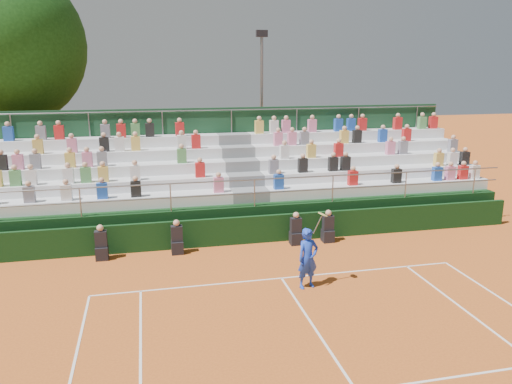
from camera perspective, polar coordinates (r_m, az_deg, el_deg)
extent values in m
plane|color=#C75D21|center=(15.13, 2.94, -9.82)|extent=(90.00, 90.00, 0.00)
cube|color=white|center=(15.13, 2.94, -9.80)|extent=(11.00, 0.06, 0.01)
cube|color=white|center=(12.41, 7.03, -15.61)|extent=(0.06, 6.40, 0.01)
cube|color=black|center=(17.84, 0.21, -4.28)|extent=(20.00, 0.15, 1.00)
cube|color=black|center=(17.19, -17.19, -6.67)|extent=(0.40, 0.40, 0.44)
cube|color=black|center=(17.03, -17.30, -5.16)|extent=(0.38, 0.25, 0.55)
sphere|color=tan|center=(16.91, -17.40, -3.94)|extent=(0.22, 0.22, 0.22)
cube|color=black|center=(17.14, -8.98, -6.25)|extent=(0.40, 0.40, 0.44)
cube|color=black|center=(16.98, -9.04, -4.73)|extent=(0.38, 0.25, 0.55)
sphere|color=tan|center=(16.86, -9.09, -3.51)|extent=(0.22, 0.22, 0.22)
cube|color=black|center=(17.84, 4.55, -5.28)|extent=(0.40, 0.40, 0.44)
cube|color=black|center=(17.69, 4.58, -3.82)|extent=(0.38, 0.25, 0.55)
sphere|color=tan|center=(17.57, 4.60, -2.64)|extent=(0.22, 0.22, 0.22)
cube|color=black|center=(18.22, 8.19, -4.97)|extent=(0.40, 0.40, 0.44)
cube|color=black|center=(18.07, 8.24, -3.53)|extent=(0.38, 0.25, 0.55)
sphere|color=tan|center=(17.95, 8.28, -2.38)|extent=(0.22, 0.22, 0.22)
cube|color=black|center=(20.72, -1.69, -1.37)|extent=(20.00, 5.20, 1.20)
cube|color=silver|center=(18.61, -17.08, -1.22)|extent=(9.30, 0.85, 0.42)
cube|color=silver|center=(20.66, 13.94, 0.49)|extent=(9.30, 0.85, 0.42)
cube|color=slate|center=(18.92, -0.74, -0.33)|extent=(1.40, 0.85, 0.42)
cube|color=silver|center=(19.34, -17.00, 0.64)|extent=(9.30, 0.85, 0.42)
cube|color=silver|center=(21.31, 13.00, 2.11)|extent=(9.30, 0.85, 0.42)
cube|color=slate|center=(19.63, -1.26, 1.46)|extent=(1.40, 0.85, 0.42)
cube|color=silver|center=(20.08, -16.92, 2.36)|extent=(9.30, 0.85, 0.42)
cube|color=silver|center=(21.99, 12.11, 3.64)|extent=(9.30, 0.85, 0.42)
cube|color=slate|center=(20.36, -1.74, 3.13)|extent=(1.40, 0.85, 0.42)
cube|color=silver|center=(20.84, -16.84, 3.95)|extent=(9.30, 0.85, 0.42)
cube|color=silver|center=(22.68, 11.28, 5.07)|extent=(9.30, 0.85, 0.42)
cube|color=slate|center=(21.11, -2.18, 4.68)|extent=(1.40, 0.85, 0.42)
cube|color=silver|center=(21.61, -16.78, 5.43)|extent=(9.30, 0.85, 0.42)
cube|color=silver|center=(23.39, 10.49, 6.42)|extent=(9.30, 0.85, 0.42)
cube|color=slate|center=(21.87, -2.60, 6.12)|extent=(1.40, 0.85, 0.42)
cube|color=#183F24|center=(22.53, -2.81, 4.06)|extent=(20.00, 0.12, 4.40)
cylinder|color=gray|center=(17.91, -0.17, 1.43)|extent=(20.00, 0.05, 0.05)
cylinder|color=gray|center=(22.16, -2.83, 9.37)|extent=(20.00, 0.05, 0.05)
cube|color=slate|center=(18.71, -24.48, -0.25)|extent=(0.36, 0.24, 0.56)
cube|color=silver|center=(18.49, -20.84, -0.06)|extent=(0.36, 0.24, 0.56)
cube|color=#1E4CB2|center=(18.35, -17.17, 0.14)|extent=(0.36, 0.24, 0.56)
cube|color=black|center=(18.29, -13.56, 0.33)|extent=(0.36, 0.24, 0.56)
cube|color=pink|center=(18.46, -4.30, 0.82)|extent=(0.36, 0.24, 0.56)
cube|color=#4C8C4C|center=(19.56, -25.79, 1.45)|extent=(0.36, 0.24, 0.56)
cube|color=silver|center=(19.44, -24.29, 1.55)|extent=(0.36, 0.24, 0.56)
cube|color=silver|center=(19.22, -20.65, 1.76)|extent=(0.36, 0.24, 0.56)
cube|color=#4C8C4C|center=(19.14, -18.87, 1.87)|extent=(0.36, 0.24, 0.56)
cube|color=gold|center=(19.08, -17.05, 1.97)|extent=(0.36, 0.24, 0.56)
cube|color=silver|center=(19.02, -13.64, 2.16)|extent=(0.36, 0.24, 0.56)
cube|color=red|center=(19.12, -6.41, 2.53)|extent=(0.36, 0.24, 0.56)
cube|color=black|center=(20.44, -27.04, 3.01)|extent=(0.36, 0.24, 0.56)
cube|color=pink|center=(20.31, -25.55, 3.12)|extent=(0.36, 0.24, 0.56)
cube|color=slate|center=(20.18, -23.89, 3.23)|extent=(0.36, 0.24, 0.56)
cube|color=gold|center=(19.97, -20.46, 3.45)|extent=(0.36, 0.24, 0.56)
cube|color=pink|center=(19.90, -18.71, 3.55)|extent=(0.36, 0.24, 0.56)
cube|color=slate|center=(19.84, -17.17, 3.65)|extent=(0.36, 0.24, 0.56)
cube|color=#4C8C4C|center=(19.82, -8.48, 4.11)|extent=(0.36, 0.24, 0.56)
cube|color=gold|center=(20.94, -23.65, 4.78)|extent=(0.36, 0.24, 0.56)
cube|color=pink|center=(20.74, -20.28, 5.01)|extent=(0.36, 0.24, 0.56)
cube|color=black|center=(20.61, -16.95, 5.22)|extent=(0.36, 0.24, 0.56)
cube|color=silver|center=(20.57, -15.34, 5.31)|extent=(0.36, 0.24, 0.56)
cube|color=gold|center=(20.55, -13.59, 5.41)|extent=(0.36, 0.24, 0.56)
cube|color=silver|center=(20.60, -8.50, 5.67)|extent=(0.36, 0.24, 0.56)
cube|color=red|center=(20.65, -6.88, 5.75)|extent=(0.36, 0.24, 0.56)
cube|color=#1E4CB2|center=(21.97, -26.44, 5.98)|extent=(0.36, 0.24, 0.56)
cube|color=slate|center=(21.71, -23.36, 6.22)|extent=(0.36, 0.24, 0.56)
cube|color=red|center=(21.60, -21.58, 6.36)|extent=(0.36, 0.24, 0.56)
cube|color=slate|center=(21.39, -16.84, 6.67)|extent=(0.36, 0.24, 0.56)
cube|color=red|center=(21.36, -15.15, 6.77)|extent=(0.36, 0.24, 0.56)
cube|color=#4C8C4C|center=(21.34, -13.62, 6.86)|extent=(0.36, 0.24, 0.56)
cube|color=black|center=(21.34, -12.04, 6.95)|extent=(0.36, 0.24, 0.56)
cube|color=red|center=(21.38, -8.71, 7.11)|extent=(0.36, 0.24, 0.56)
cube|color=#1E4CB2|center=(18.92, 2.61, 1.18)|extent=(0.36, 0.24, 0.56)
cube|color=red|center=(19.90, 11.00, 1.58)|extent=(0.36, 0.24, 0.56)
cube|color=black|center=(20.71, 15.75, 1.79)|extent=(0.36, 0.24, 0.56)
cube|color=#1E4CB2|center=(21.62, 19.98, 1.97)|extent=(0.36, 0.24, 0.56)
cube|color=pink|center=(21.94, 21.30, 2.03)|extent=(0.36, 0.24, 0.56)
cube|color=red|center=(22.28, 22.56, 2.08)|extent=(0.36, 0.24, 0.56)
cube|color=silver|center=(22.59, 23.69, 2.12)|extent=(0.36, 0.24, 0.56)
cube|color=slate|center=(19.64, 2.03, 2.92)|extent=(0.36, 0.24, 0.56)
cube|color=black|center=(19.97, 5.37, 3.05)|extent=(0.36, 0.24, 0.56)
cube|color=black|center=(20.39, 8.79, 3.18)|extent=(0.36, 0.24, 0.56)
cube|color=black|center=(20.59, 10.18, 3.23)|extent=(0.36, 0.24, 0.56)
cube|color=gold|center=(22.55, 20.15, 3.52)|extent=(0.36, 0.24, 0.56)
cube|color=silver|center=(22.90, 21.50, 3.55)|extent=(0.36, 0.24, 0.56)
cube|color=black|center=(23.24, 22.73, 3.58)|extent=(0.36, 0.24, 0.56)
cube|color=silver|center=(20.54, 3.26, 4.59)|extent=(0.36, 0.24, 0.56)
cube|color=gold|center=(20.88, 6.32, 4.69)|extent=(0.36, 0.24, 0.56)
cube|color=red|center=(21.30, 9.41, 4.77)|extent=(0.36, 0.24, 0.56)
cube|color=pink|center=(22.29, 15.10, 4.89)|extent=(0.36, 0.24, 0.56)
cube|color=slate|center=(22.57, 16.44, 4.90)|extent=(0.36, 0.24, 0.56)
cube|color=slate|center=(23.83, 21.56, 4.96)|extent=(0.36, 0.24, 0.56)
cube|color=pink|center=(21.27, 2.54, 6.08)|extent=(0.36, 0.24, 0.56)
cube|color=pink|center=(21.44, 4.14, 6.12)|extent=(0.36, 0.24, 0.56)
cube|color=slate|center=(21.61, 5.54, 6.15)|extent=(0.36, 0.24, 0.56)
cube|color=gold|center=(22.24, 10.04, 6.23)|extent=(0.36, 0.24, 0.56)
cube|color=black|center=(22.47, 11.47, 6.25)|extent=(0.36, 0.24, 0.56)
cube|color=#1E4CB2|center=(22.99, 14.26, 6.27)|extent=(0.36, 0.24, 0.56)
cube|color=red|center=(23.54, 16.81, 6.27)|extent=(0.36, 0.24, 0.56)
cube|color=gold|center=(21.89, 0.36, 7.43)|extent=(0.36, 0.24, 0.56)
cube|color=silver|center=(22.04, 2.07, 7.47)|extent=(0.36, 0.24, 0.56)
cube|color=pink|center=(22.19, 3.45, 7.50)|extent=(0.36, 0.24, 0.56)
cube|color=pink|center=(22.55, 6.42, 7.54)|extent=(0.36, 0.24, 0.56)
cube|color=#1E4CB2|center=(22.98, 9.39, 7.56)|extent=(0.36, 0.24, 0.56)
cube|color=#1E4CB2|center=(23.22, 10.80, 7.57)|extent=(0.36, 0.24, 0.56)
cube|color=red|center=(23.44, 12.04, 7.57)|extent=(0.36, 0.24, 0.56)
cube|color=red|center=(24.22, 15.87, 7.55)|extent=(0.36, 0.24, 0.56)
cube|color=#4C8C4C|center=(24.84, 18.43, 7.51)|extent=(0.36, 0.24, 0.56)
cube|color=red|center=(25.14, 19.59, 7.49)|extent=(0.36, 0.24, 0.56)
imported|color=blue|center=(14.29, 5.95, -7.55)|extent=(0.72, 0.56, 1.76)
cylinder|color=gray|center=(14.04, 7.02, -3.77)|extent=(0.26, 0.03, 0.51)
cylinder|color=#E5D866|center=(14.00, 7.63, -2.55)|extent=(0.26, 0.28, 0.14)
cylinder|color=#361F13|center=(26.53, -25.81, 3.88)|extent=(0.50, 0.50, 4.11)
sphere|color=#11370F|center=(26.23, -27.02, 14.70)|extent=(7.40, 7.40, 7.40)
cylinder|color=gray|center=(27.34, 0.64, 9.28)|extent=(0.16, 0.16, 7.64)
cube|color=black|center=(27.29, 0.66, 17.66)|extent=(0.60, 0.25, 0.35)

